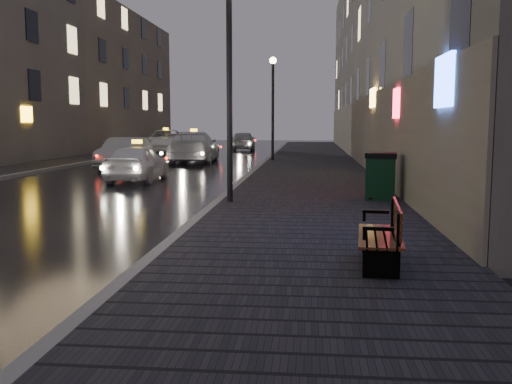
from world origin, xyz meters
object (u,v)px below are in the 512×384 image
at_px(taxi_near, 138,162).
at_px(car_far, 243,141).
at_px(taxi_mid, 194,147).
at_px(taxi_far, 166,141).
at_px(lamp_near, 229,64).
at_px(lamp_far, 273,95).
at_px(trash_bin, 381,176).
at_px(car_left_mid, 125,153).
at_px(bench, 385,234).

bearing_deg(taxi_near, car_far, -94.25).
height_order(taxi_mid, taxi_far, taxi_mid).
xyz_separation_m(lamp_near, taxi_mid, (-4.13, 15.76, -2.68)).
height_order(taxi_near, car_far, car_far).
distance_m(lamp_far, taxi_far, 13.03).
distance_m(lamp_near, taxi_far, 27.17).
bearing_deg(trash_bin, car_left_mid, 141.88).
bearing_deg(taxi_near, lamp_near, 123.49).
relative_size(taxi_far, car_far, 1.34).
relative_size(car_left_mid, car_far, 1.00).
distance_m(bench, car_left_mid, 19.91).
bearing_deg(lamp_near, taxi_far, 107.65).
distance_m(lamp_near, lamp_far, 16.00).
distance_m(lamp_near, car_far, 28.53).
xyz_separation_m(trash_bin, car_far, (-6.74, 27.40, -0.02)).
height_order(trash_bin, taxi_near, taxi_near).
distance_m(car_left_mid, taxi_mid, 4.85).
xyz_separation_m(bench, car_far, (-5.98, 34.26, 0.15)).
distance_m(lamp_far, taxi_near, 11.16).
distance_m(lamp_far, taxi_mid, 4.93).
relative_size(lamp_far, bench, 3.11).
distance_m(taxi_far, car_far, 5.76).
relative_size(trash_bin, car_far, 0.28).
distance_m(lamp_near, taxi_mid, 16.51).
xyz_separation_m(lamp_far, taxi_far, (-8.20, 9.76, -2.70)).
distance_m(trash_bin, taxi_mid, 16.87).
xyz_separation_m(lamp_near, taxi_near, (-4.19, 6.05, -2.82)).
xyz_separation_m(bench, taxi_far, (-11.18, 31.78, 0.22)).
bearing_deg(trash_bin, taxi_near, 154.81).
distance_m(trash_bin, taxi_near, 9.48).
bearing_deg(car_far, trash_bin, 99.34).
bearing_deg(taxi_far, lamp_near, -78.77).
bearing_deg(taxi_mid, taxi_far, -71.55).
distance_m(taxi_near, car_far, 22.22).
bearing_deg(bench, taxi_near, 125.71).
xyz_separation_m(taxi_far, car_far, (5.20, 2.48, -0.07)).
bearing_deg(car_far, car_left_mid, 73.80).
bearing_deg(car_far, bench, 95.43).
bearing_deg(bench, car_left_mid, 123.35).
bearing_deg(car_left_mid, trash_bin, -46.70).
bearing_deg(lamp_far, bench, -82.29).
height_order(bench, car_far, car_far).
relative_size(trash_bin, taxi_mid, 0.21).
distance_m(taxi_mid, car_far, 12.53).
height_order(bench, trash_bin, trash_bin).
xyz_separation_m(trash_bin, car_left_mid, (-10.21, 10.66, -0.05)).
distance_m(car_left_mid, taxi_far, 14.36).
distance_m(taxi_near, car_left_mid, 5.91).
distance_m(lamp_far, car_far, 12.90).
bearing_deg(lamp_far, taxi_far, 130.02).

